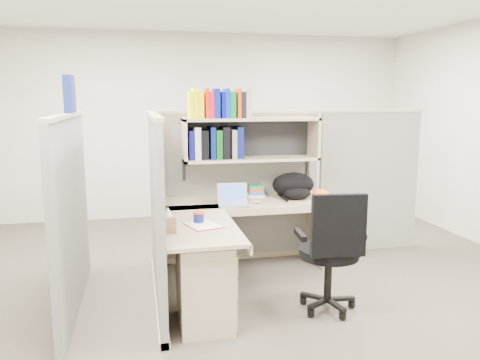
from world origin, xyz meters
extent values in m
plane|color=#37312A|center=(0.00, 0.00, 0.00)|extent=(6.00, 6.00, 0.00)
plane|color=#AFAC9E|center=(0.00, 3.00, 1.35)|extent=(6.00, 0.00, 6.00)
cube|color=slate|center=(0.00, 0.90, 0.80)|extent=(1.80, 0.06, 1.60)
cube|color=tan|center=(0.00, 0.90, 1.61)|extent=(1.80, 0.08, 0.03)
cube|color=slate|center=(-0.90, 0.00, 0.80)|extent=(0.06, 1.80, 1.60)
cube|color=tan|center=(-0.90, 0.00, 1.61)|extent=(0.08, 1.80, 0.03)
cube|color=slate|center=(-1.60, 0.00, 0.80)|extent=(0.06, 1.80, 1.60)
cube|color=slate|center=(1.55, 0.90, 0.80)|extent=(1.20, 0.06, 1.60)
cube|color=navy|center=(-1.60, 0.35, 1.79)|extent=(0.07, 0.27, 0.32)
cube|color=white|center=(-0.87, 0.15, 1.20)|extent=(0.00, 0.21, 0.28)
cube|color=tan|center=(0.10, 0.70, 1.55)|extent=(1.40, 0.34, 0.03)
cube|color=tan|center=(0.10, 0.70, 1.14)|extent=(1.40, 0.34, 0.03)
cube|color=tan|center=(-0.58, 0.70, 1.34)|extent=(0.03, 0.34, 0.44)
cube|color=tan|center=(0.78, 0.70, 1.34)|extent=(0.03, 0.34, 0.44)
cube|color=black|center=(0.10, 0.86, 1.34)|extent=(1.38, 0.01, 0.41)
cube|color=#F2EB05|center=(-0.52, 0.68, 1.69)|extent=(0.03, 0.20, 0.26)
cube|color=#EFEA05|center=(-0.48, 0.68, 1.71)|extent=(0.05, 0.20, 0.29)
cube|color=yellow|center=(-0.42, 0.68, 1.69)|extent=(0.06, 0.20, 0.26)
cube|color=red|center=(-0.36, 0.68, 1.71)|extent=(0.04, 0.20, 0.29)
cube|color=red|center=(-0.32, 0.68, 1.69)|extent=(0.05, 0.20, 0.26)
cube|color=#041688|center=(-0.27, 0.68, 1.71)|extent=(0.06, 0.20, 0.29)
cube|color=#04058D|center=(-0.20, 0.68, 1.69)|extent=(0.04, 0.20, 0.26)
cube|color=#052AA9|center=(-0.16, 0.68, 1.71)|extent=(0.04, 0.20, 0.29)
cube|color=#076022|center=(-0.11, 0.68, 1.69)|extent=(0.06, 0.20, 0.26)
cube|color=#EF3405|center=(-0.04, 0.68, 1.71)|extent=(0.04, 0.20, 0.29)
cube|color=black|center=(0.00, 0.68, 1.69)|extent=(0.05, 0.20, 0.26)
cube|color=tan|center=(0.05, 0.68, 1.71)|extent=(0.06, 0.20, 0.29)
cube|color=#080851|center=(-0.52, 0.72, 1.30)|extent=(0.05, 0.24, 0.29)
cube|color=#BBBBBB|center=(-0.46, 0.72, 1.31)|extent=(0.06, 0.24, 0.32)
cube|color=black|center=(-0.39, 0.72, 1.30)|extent=(0.07, 0.24, 0.29)
cube|color=#061345|center=(-0.30, 0.72, 1.31)|extent=(0.05, 0.24, 0.32)
cube|color=#094212|center=(-0.24, 0.72, 1.30)|extent=(0.06, 0.24, 0.29)
cube|color=black|center=(-0.17, 0.72, 1.31)|extent=(0.07, 0.24, 0.32)
cube|color=gray|center=(-0.09, 0.72, 1.30)|extent=(0.05, 0.24, 0.29)
cube|color=#080F54|center=(-0.03, 0.72, 1.31)|extent=(0.06, 0.24, 0.32)
cube|color=tan|center=(0.00, 0.57, 0.71)|extent=(1.74, 0.60, 0.03)
cube|color=tan|center=(-0.57, -0.20, 0.71)|extent=(0.60, 1.34, 0.03)
cube|color=tan|center=(0.00, 0.27, 0.68)|extent=(1.74, 0.02, 0.07)
cube|color=tan|center=(-0.27, -0.20, 0.68)|extent=(0.02, 1.34, 0.07)
cube|color=tan|center=(-0.57, -0.55, 0.34)|extent=(0.40, 0.55, 0.68)
cube|color=tan|center=(-0.36, -0.55, 0.54)|extent=(0.02, 0.50, 0.16)
cube|color=tan|center=(-0.36, -0.55, 0.36)|extent=(0.02, 0.50, 0.16)
cube|color=tan|center=(-0.36, -0.55, 0.14)|extent=(0.02, 0.50, 0.22)
cube|color=#B2B2B7|center=(-0.35, -0.55, 0.54)|extent=(0.01, 0.12, 0.01)
cube|color=tan|center=(0.80, 0.60, 0.35)|extent=(0.03, 0.55, 0.70)
cylinder|color=navy|center=(-0.56, -0.19, 0.77)|extent=(0.09, 0.09, 0.08)
cylinder|color=#D54314|center=(-0.56, -0.19, 0.81)|extent=(0.09, 0.09, 0.02)
ellipsoid|color=#7C93B0|center=(0.09, 0.40, 0.75)|extent=(0.10, 0.08, 0.04)
cylinder|color=silver|center=(-0.07, 0.72, 0.78)|extent=(0.10, 0.10, 0.11)
cylinder|color=black|center=(0.47, -0.52, 0.50)|extent=(0.49, 0.49, 0.07)
cube|color=black|center=(0.45, -0.75, 0.79)|extent=(0.43, 0.10, 0.49)
cylinder|color=black|center=(0.47, -0.52, 0.30)|extent=(0.06, 0.06, 0.43)
cylinder|color=black|center=(0.47, -0.52, 0.05)|extent=(0.47, 0.47, 0.11)
cube|color=black|center=(0.23, -0.50, 0.66)|extent=(0.07, 0.28, 0.04)
cube|color=black|center=(0.71, -0.55, 0.66)|extent=(0.07, 0.28, 0.04)
camera|label=1|loc=(-1.02, -3.97, 1.75)|focal=35.00mm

